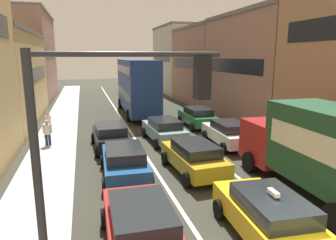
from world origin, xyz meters
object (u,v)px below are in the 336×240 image
at_px(wagon_right_lane_far, 197,116).
at_px(bus_mid_queue_primary, 137,84).
at_px(taxi_centre_lane_front, 269,216).
at_px(traffic_light_pole, 106,140).
at_px(pedestrian_mid_sidewalk, 47,132).
at_px(sedan_centre_lane_second, 194,157).
at_px(sedan_right_lane_behind_truck, 228,133).
at_px(hatchback_centre_lane_third, 164,129).
at_px(removalist_box_truck, 320,148).
at_px(sedan_left_lane_front, 141,226).
at_px(wagon_left_lane_second, 125,161).
at_px(sedan_left_lane_third, 111,136).
at_px(pedestrian_near_kerb, 48,122).

distance_m(wagon_right_lane_far, bus_mid_queue_primary, 7.59).
height_order(taxi_centre_lane_front, bus_mid_queue_primary, bus_mid_queue_primary).
bearing_deg(traffic_light_pole, pedestrian_mid_sidewalk, 100.98).
xyz_separation_m(traffic_light_pole, sedan_centre_lane_second, (4.42, 7.01, -3.02)).
bearing_deg(sedan_right_lane_behind_truck, hatchback_centre_lane_third, 63.53).
relative_size(removalist_box_truck, wagon_right_lane_far, 1.80).
height_order(sedan_left_lane_front, bus_mid_queue_primary, bus_mid_queue_primary).
height_order(sedan_left_lane_front, sedan_right_lane_behind_truck, same).
xyz_separation_m(sedan_centre_lane_second, hatchback_centre_lane_third, (0.03, 5.54, 0.00)).
bearing_deg(sedan_right_lane_behind_truck, removalist_box_truck, -177.25).
distance_m(taxi_centre_lane_front, sedan_centre_lane_second, 5.62).
bearing_deg(wagon_left_lane_second, taxi_centre_lane_front, -147.37).
bearing_deg(hatchback_centre_lane_third, sedan_right_lane_behind_truck, -120.99).
bearing_deg(wagon_left_lane_second, sedan_left_lane_third, 4.45).
xyz_separation_m(wagon_left_lane_second, hatchback_centre_lane_third, (3.23, 5.33, 0.00)).
relative_size(hatchback_centre_lane_third, wagon_right_lane_far, 1.02).
distance_m(sedan_left_lane_third, bus_mid_queue_primary, 11.14).
bearing_deg(traffic_light_pole, taxi_centre_lane_front, 16.69).
xyz_separation_m(sedan_left_lane_third, wagon_right_lane_far, (6.99, 4.03, 0.00)).
height_order(removalist_box_truck, hatchback_centre_lane_third, removalist_box_truck).
xyz_separation_m(bus_mid_queue_primary, pedestrian_near_kerb, (-7.23, -6.16, -1.88)).
bearing_deg(sedan_right_lane_behind_truck, sedan_left_lane_third, 81.17).
xyz_separation_m(sedan_right_lane_behind_truck, wagon_right_lane_far, (0.03, 5.31, 0.00)).
xyz_separation_m(bus_mid_queue_primary, pedestrian_mid_sidewalk, (-7.00, -9.18, -1.88)).
relative_size(sedan_centre_lane_second, bus_mid_queue_primary, 0.42).
distance_m(sedan_left_lane_third, sedan_right_lane_behind_truck, 7.08).
xyz_separation_m(wagon_left_lane_second, bus_mid_queue_primary, (3.22, 15.12, 2.03)).
distance_m(sedan_centre_lane_second, pedestrian_mid_sidewalk, 9.30).
distance_m(sedan_centre_lane_second, wagon_right_lane_far, 9.66).
bearing_deg(wagon_right_lane_far, wagon_left_lane_second, 142.27).
xyz_separation_m(removalist_box_truck, bus_mid_queue_primary, (-3.70, 18.87, 0.86)).
bearing_deg(pedestrian_near_kerb, pedestrian_mid_sidewalk, -59.87).
relative_size(pedestrian_near_kerb, pedestrian_mid_sidewalk, 1.00).
distance_m(sedan_left_lane_front, sedan_right_lane_behind_truck, 11.28).
xyz_separation_m(sedan_left_lane_front, pedestrian_mid_sidewalk, (-3.50, 11.31, 0.15)).
relative_size(removalist_box_truck, wagon_left_lane_second, 1.77).
bearing_deg(wagon_left_lane_second, removalist_box_truck, -116.25).
bearing_deg(sedan_right_lane_behind_truck, traffic_light_pole, 144.68).
height_order(sedan_left_lane_front, wagon_right_lane_far, same).
relative_size(removalist_box_truck, hatchback_centre_lane_third, 1.77).
height_order(hatchback_centre_lane_third, wagon_right_lane_far, same).
bearing_deg(removalist_box_truck, pedestrian_near_kerb, 41.72).
bearing_deg(wagon_left_lane_second, bus_mid_queue_primary, -9.83).
xyz_separation_m(traffic_light_pole, sedan_left_lane_third, (1.04, 11.93, -3.02)).
distance_m(sedan_left_lane_front, sedan_left_lane_third, 10.08).
bearing_deg(hatchback_centre_lane_third, wagon_right_lane_far, -49.20).
distance_m(sedan_left_lane_third, wagon_right_lane_far, 8.07).
relative_size(traffic_light_pole, taxi_centre_lane_front, 1.25).
bearing_deg(removalist_box_truck, wagon_left_lane_second, 62.57).
bearing_deg(sedan_centre_lane_second, hatchback_centre_lane_third, -3.48).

